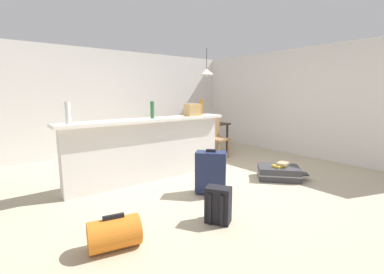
# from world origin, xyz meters

# --- Properties ---
(ground_plane) EXTENTS (13.00, 13.00, 0.05)m
(ground_plane) POSITION_xyz_m (0.00, 0.00, -0.03)
(ground_plane) COLOR #BCAD8E
(wall_back) EXTENTS (6.60, 0.10, 2.50)m
(wall_back) POSITION_xyz_m (0.00, 3.05, 1.25)
(wall_back) COLOR silver
(wall_back) RESTS_ON ground_plane
(wall_right) EXTENTS (0.10, 6.00, 2.50)m
(wall_right) POSITION_xyz_m (3.05, 0.30, 1.25)
(wall_right) COLOR silver
(wall_right) RESTS_ON ground_plane
(partition_half_wall) EXTENTS (2.80, 0.20, 1.01)m
(partition_half_wall) POSITION_xyz_m (-0.73, 0.46, 0.50)
(partition_half_wall) COLOR silver
(partition_half_wall) RESTS_ON ground_plane
(bar_countertop) EXTENTS (2.96, 0.40, 0.05)m
(bar_countertop) POSITION_xyz_m (-0.73, 0.46, 1.03)
(bar_countertop) COLOR white
(bar_countertop) RESTS_ON partition_half_wall
(bottle_white) EXTENTS (0.07, 0.07, 0.30)m
(bottle_white) POSITION_xyz_m (-1.97, 0.49, 1.21)
(bottle_white) COLOR silver
(bottle_white) RESTS_ON bar_countertop
(bottle_green) EXTENTS (0.07, 0.07, 0.28)m
(bottle_green) POSITION_xyz_m (-0.68, 0.43, 1.20)
(bottle_green) COLOR #2D6B38
(bottle_green) RESTS_ON bar_countertop
(bottle_amber) EXTENTS (0.06, 0.06, 0.30)m
(bottle_amber) POSITION_xyz_m (0.48, 0.56, 1.20)
(bottle_amber) COLOR #9E661E
(bottle_amber) RESTS_ON bar_countertop
(grocery_bag) EXTENTS (0.26, 0.18, 0.22)m
(grocery_bag) POSITION_xyz_m (0.15, 0.42, 1.17)
(grocery_bag) COLOR tan
(grocery_bag) RESTS_ON bar_countertop
(dining_table) EXTENTS (1.10, 0.80, 0.74)m
(dining_table) POSITION_xyz_m (1.34, 1.51, 0.65)
(dining_table) COLOR #332319
(dining_table) RESTS_ON ground_plane
(dining_chair_near_partition) EXTENTS (0.43, 0.43, 0.93)m
(dining_chair_near_partition) POSITION_xyz_m (1.31, 1.01, 0.52)
(dining_chair_near_partition) COLOR #9E754C
(dining_chair_near_partition) RESTS_ON ground_plane
(dining_chair_far_side) EXTENTS (0.48, 0.48, 0.93)m
(dining_chair_far_side) POSITION_xyz_m (1.37, 2.02, 0.52)
(dining_chair_far_side) COLOR #9E754C
(dining_chair_far_side) RESTS_ON ground_plane
(pendant_lamp) EXTENTS (0.34, 0.34, 0.65)m
(pendant_lamp) POSITION_xyz_m (1.38, 1.45, 1.97)
(pendant_lamp) COLOR black
(suitcase_flat_charcoal) EXTENTS (0.83, 0.84, 0.22)m
(suitcase_flat_charcoal) POSITION_xyz_m (1.05, -0.86, 0.11)
(suitcase_flat_charcoal) COLOR #38383D
(suitcase_flat_charcoal) RESTS_ON ground_plane
(duffel_bag_orange) EXTENTS (0.53, 0.39, 0.34)m
(duffel_bag_orange) POSITION_xyz_m (-2.02, -1.14, 0.15)
(duffel_bag_orange) COLOR orange
(duffel_bag_orange) RESTS_ON ground_plane
(backpack_black) EXTENTS (0.33, 0.33, 0.42)m
(backpack_black) POSITION_xyz_m (-0.86, -1.36, 0.20)
(backpack_black) COLOR black
(backpack_black) RESTS_ON ground_plane
(suitcase_upright_navy) EXTENTS (0.47, 0.49, 0.67)m
(suitcase_upright_navy) POSITION_xyz_m (-0.33, -0.64, 0.33)
(suitcase_upright_navy) COLOR #1E284C
(suitcase_upright_navy) RESTS_ON ground_plane
(book_stack) EXTENTS (0.30, 0.21, 0.07)m
(book_stack) POSITION_xyz_m (1.07, -0.89, 0.26)
(book_stack) COLOR gold
(book_stack) RESTS_ON suitcase_flat_charcoal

